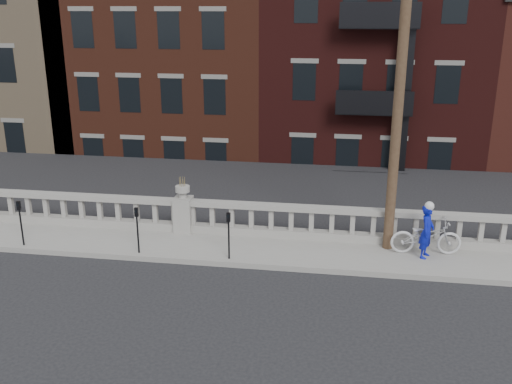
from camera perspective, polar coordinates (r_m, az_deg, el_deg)
ground at (r=14.68m, az=-11.38°, el=-10.10°), size 120.00×120.00×0.00m
sidewalk at (r=17.20m, az=-8.03°, el=-5.27°), size 32.00×2.20×0.15m
balustrade at (r=17.83m, az=-7.24°, el=-2.41°), size 28.00×0.34×1.03m
planter_pedestal at (r=17.77m, az=-7.27°, el=-1.84°), size 0.55×0.55×1.76m
lower_level at (r=35.62m, az=2.02°, el=11.32°), size 80.00×44.00×20.80m
utility_pole at (r=15.82m, az=14.30°, el=11.72°), size 1.60×0.28×10.00m
parking_meter_c at (r=17.89m, az=-22.51°, el=-2.43°), size 0.10×0.09×1.36m
parking_meter_d at (r=16.37m, az=-11.79°, el=-3.25°), size 0.10×0.09×1.36m
parking_meter_e at (r=15.67m, az=-2.75°, el=-3.85°), size 0.10×0.09×1.36m
bicycle at (r=16.81m, az=16.64°, el=-4.28°), size 2.01×0.84×1.03m
cyclist at (r=16.48m, az=16.72°, el=-3.80°), size 0.55×0.65×1.53m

